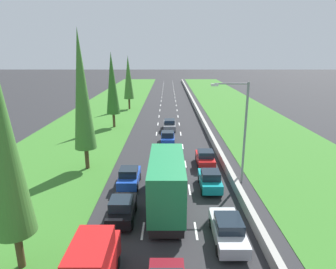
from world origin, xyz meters
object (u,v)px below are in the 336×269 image
Objects in this scene: poplar_tree_third at (112,84)px; silver_sedan_right_lane at (228,230)px; black_hatchback_centre_lane at (169,157)px; street_light_mast at (242,126)px; poplar_tree_second at (82,91)px; blue_hatchback_left_lane at (130,177)px; poplar_tree_fourth at (129,78)px; green_box_truck_centre_lane at (167,180)px; blue_hatchback_centre_lane at (168,138)px; poplar_tree_nearest at (2,137)px; red_hatchback_right_lane at (205,158)px; teal_hatchback_right_lane at (210,180)px; black_hatchback_left_lane at (122,209)px; red_van_left_lane at (93,267)px; grey_sedan_centre_lane at (170,125)px.

silver_sedan_right_lane is at bearing -67.23° from poplar_tree_third.
black_hatchback_centre_lane is 0.43× the size of street_light_mast.
blue_hatchback_left_lane is at bearing -39.97° from poplar_tree_second.
poplar_tree_third is 1.07× the size of poplar_tree_fourth.
green_box_truck_centre_lane is 15.89m from blue_hatchback_centre_lane.
poplar_tree_nearest reaches higher than green_box_truck_centre_lane.
red_hatchback_right_lane is 34.47m from poplar_tree_fourth.
street_light_mast is (14.36, -35.88, -1.23)m from poplar_tree_fourth.
poplar_tree_nearest is (-4.59, -10.18, 6.57)m from blue_hatchback_left_lane.
poplar_tree_fourth reaches higher than blue_hatchback_left_lane.
poplar_tree_fourth is (0.10, 32.58, -1.38)m from poplar_tree_second.
blue_hatchback_centre_lane is 13.86m from street_light_mast.
poplar_tree_third is (-12.08, 21.78, 5.98)m from teal_hatchback_right_lane.
green_box_truck_centre_lane is at bearing -78.80° from poplar_tree_fourth.
street_light_mast is (14.46, -3.30, -2.61)m from poplar_tree_second.
poplar_tree_nearest is at bearing -135.62° from black_hatchback_left_lane.
poplar_tree_second is at bearing 90.65° from poplar_tree_nearest.
black_hatchback_centre_lane is (0.20, 8.80, -1.35)m from green_box_truck_centre_lane.
poplar_tree_second is (-4.75, 3.98, 7.00)m from blue_hatchback_left_lane.
blue_hatchback_centre_lane is 0.29× the size of poplar_tree_second.
red_van_left_lane is 13.34m from teal_hatchback_right_lane.
blue_hatchback_left_lane and teal_hatchback_right_lane have the same top height.
black_hatchback_left_lane is 11.16m from black_hatchback_centre_lane.
street_light_mast reaches higher than red_van_left_lane.
poplar_tree_nearest is at bearing -168.98° from silver_sedan_right_lane.
black_hatchback_left_lane is 0.87× the size of grey_sedan_centre_lane.
poplar_tree_second is at bearing 134.91° from silver_sedan_right_lane.
green_box_truck_centre_lane reaches higher than teal_hatchback_right_lane.
green_box_truck_centre_lane is 26.56m from poplar_tree_third.
poplar_tree_fourth is at bearing 96.58° from black_hatchback_left_lane.
green_box_truck_centre_lane is at bearing 131.55° from silver_sedan_right_lane.
silver_sedan_right_lane is 1.15× the size of black_hatchback_centre_lane.
black_hatchback_left_lane is at bearing -87.93° from blue_hatchback_left_lane.
poplar_tree_third is (-12.19, 29.04, 6.01)m from silver_sedan_right_lane.
poplar_tree_nearest is (-11.58, -9.54, 6.57)m from teal_hatchback_right_lane.
red_hatchback_right_lane is (0.14, 12.60, 0.02)m from silver_sedan_right_lane.
blue_hatchback_centre_lane is at bearing 118.87° from street_light_mast.
red_van_left_lane is 0.36× the size of poplar_tree_second.
blue_hatchback_left_lane is 7.02m from teal_hatchback_right_lane.
poplar_tree_second reaches higher than blue_hatchback_centre_lane.
black_hatchback_left_lane is 8.34m from teal_hatchback_right_lane.
poplar_tree_nearest is at bearing 159.13° from red_van_left_lane.
red_van_left_lane is 0.45× the size of poplar_tree_fourth.
blue_hatchback_left_lane is at bearing -124.16° from black_hatchback_centre_lane.
red_van_left_lane is 7.61m from poplar_tree_nearest.
black_hatchback_left_lane and red_hatchback_right_lane have the same top height.
street_light_mast is at bearing -61.13° from blue_hatchback_centre_lane.
grey_sedan_centre_lane is at bearing 82.15° from black_hatchback_left_lane.
poplar_tree_nearest reaches higher than blue_hatchback_left_lane.
poplar_tree_nearest is 14.17m from poplar_tree_second.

